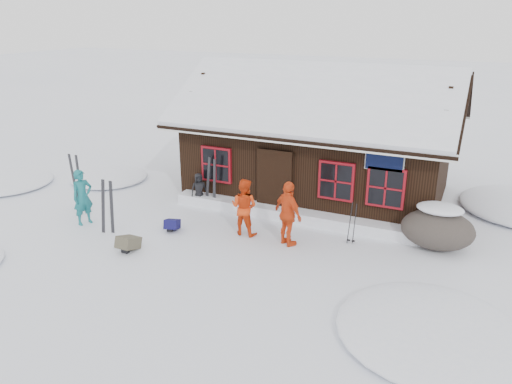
% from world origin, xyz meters
% --- Properties ---
extents(ground, '(120.00, 120.00, 0.00)m').
position_xyz_m(ground, '(0.00, 0.00, 0.00)').
color(ground, white).
rests_on(ground, ground).
extents(mountain_hut, '(8.90, 6.09, 4.42)m').
position_xyz_m(mountain_hut, '(1.50, 4.98, 1.58)').
color(mountain_hut, black).
rests_on(mountain_hut, ground).
extents(snow_drift, '(7.60, 0.60, 0.35)m').
position_xyz_m(snow_drift, '(1.50, 2.25, 0.17)').
color(snow_drift, white).
rests_on(snow_drift, ground).
extents(snow_mounds, '(20.60, 13.20, 0.48)m').
position_xyz_m(snow_mounds, '(1.65, 1.86, 0.00)').
color(snow_mounds, white).
rests_on(snow_mounds, ground).
extents(skier_teal, '(0.58, 0.70, 1.65)m').
position_xyz_m(skier_teal, '(-3.90, -0.54, 0.83)').
color(skier_teal, '#17686D').
rests_on(skier_teal, ground).
extents(skier_orange_left, '(0.81, 0.64, 1.62)m').
position_xyz_m(skier_orange_left, '(0.68, 0.76, 0.81)').
color(skier_orange_left, red).
rests_on(skier_orange_left, ground).
extents(skier_orange_right, '(1.11, 0.92, 1.78)m').
position_xyz_m(skier_orange_right, '(2.05, 0.60, 0.89)').
color(skier_orange_right, '#E34517').
rests_on(skier_orange_right, ground).
extents(skier_crouched, '(0.61, 0.61, 1.07)m').
position_xyz_m(skier_crouched, '(-1.61, 2.17, 0.54)').
color(skier_crouched, black).
rests_on(skier_crouched, ground).
extents(boulder, '(1.88, 1.41, 1.11)m').
position_xyz_m(boulder, '(5.68, 2.08, 0.56)').
color(boulder, '#483F3A').
rests_on(boulder, ground).
extents(ski_pair_left, '(0.49, 0.14, 1.63)m').
position_xyz_m(ski_pair_left, '(-2.80, -0.78, 0.76)').
color(ski_pair_left, black).
rests_on(ski_pair_left, ground).
extents(ski_pair_mid, '(0.49, 0.16, 1.80)m').
position_xyz_m(ski_pair_mid, '(-4.97, 0.36, 0.85)').
color(ski_pair_mid, black).
rests_on(ski_pair_mid, ground).
extents(ski_pair_right, '(0.50, 0.18, 1.68)m').
position_xyz_m(ski_pair_right, '(-1.17, 2.20, 0.79)').
color(ski_pair_right, black).
rests_on(ski_pair_right, ground).
extents(ski_poles, '(0.22, 0.11, 1.22)m').
position_xyz_m(ski_poles, '(3.58, 1.39, 0.57)').
color(ski_poles, black).
rests_on(ski_poles, ground).
extents(backpack_blue, '(0.49, 0.57, 0.26)m').
position_xyz_m(backpack_blue, '(-1.28, 0.09, 0.13)').
color(backpack_blue, '#121047').
rests_on(backpack_blue, ground).
extents(backpack_olive, '(0.44, 0.58, 0.31)m').
position_xyz_m(backpack_olive, '(-1.60, -1.46, 0.16)').
color(backpack_olive, '#4E4938').
rests_on(backpack_olive, ground).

